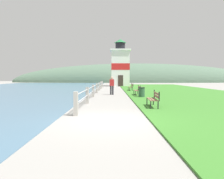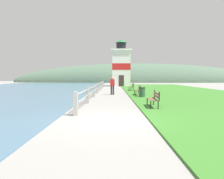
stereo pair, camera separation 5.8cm
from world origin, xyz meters
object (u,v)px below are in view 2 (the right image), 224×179
at_px(park_bench_midway, 138,90).
at_px(lighthouse, 121,66).
at_px(park_bench_far, 132,86).
at_px(park_bench_near, 154,98).
at_px(trash_bin, 142,92).
at_px(person_strolling, 112,85).

height_order(park_bench_midway, lighthouse, lighthouse).
bearing_deg(park_bench_far, park_bench_near, 88.87).
bearing_deg(park_bench_far, park_bench_midway, 89.08).
relative_size(lighthouse, trash_bin, 10.23).
xyz_separation_m(park_bench_near, person_strolling, (-2.30, 8.83, 0.39)).
relative_size(park_bench_near, park_bench_midway, 1.03).
xyz_separation_m(park_bench_far, lighthouse, (-0.80, 13.82, 3.20)).
height_order(park_bench_far, person_strolling, person_strolling).
relative_size(park_bench_far, lighthouse, 0.19).
xyz_separation_m(park_bench_near, lighthouse, (-0.77, 28.38, 3.20)).
bearing_deg(park_bench_near, park_bench_far, -87.38).
distance_m(lighthouse, trash_bin, 22.77).
bearing_deg(lighthouse, park_bench_near, -88.45).
distance_m(park_bench_near, park_bench_midway, 7.89).
bearing_deg(park_bench_far, person_strolling, 66.87).
bearing_deg(park_bench_midway, park_bench_near, 90.79).
bearing_deg(person_strolling, lighthouse, -3.05).
xyz_separation_m(person_strolling, trash_bin, (2.43, -2.95, -0.51)).
height_order(park_bench_midway, trash_bin, park_bench_midway).
distance_m(park_bench_midway, person_strolling, 2.55).
height_order(lighthouse, trash_bin, lighthouse).
bearing_deg(park_bench_near, person_strolling, -72.66).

